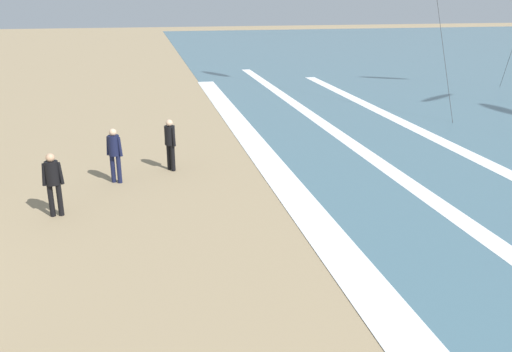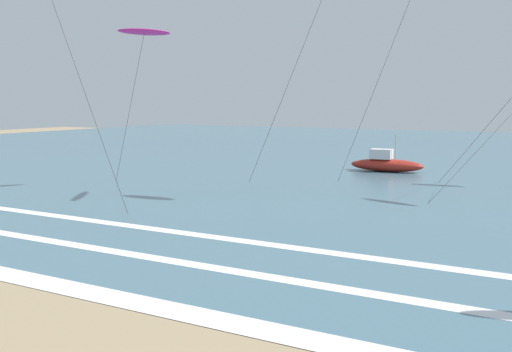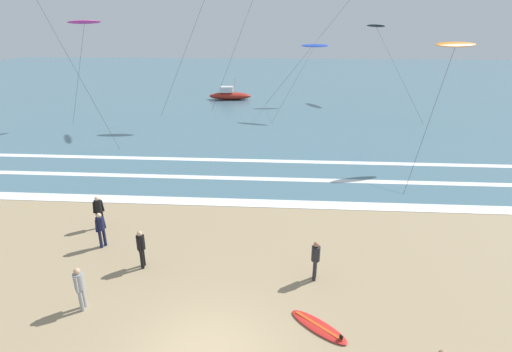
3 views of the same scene
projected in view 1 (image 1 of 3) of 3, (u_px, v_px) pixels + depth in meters
The scene contains 5 objects.
wave_foam_shoreline at pixel (329, 239), 12.00m from camera, with size 45.57×0.97×0.01m, color white.
wave_foam_mid_break at pixel (503, 249), 11.50m from camera, with size 58.01×0.58×0.01m, color white.
surfer_mid_group at pixel (170, 140), 16.38m from camera, with size 0.47×0.36×1.60m.
surfer_left_near at pixel (114, 151), 15.30m from camera, with size 0.32×0.49×1.60m.
surfer_left_far at pixel (53, 179), 12.97m from camera, with size 0.32×0.51×1.60m.
Camera 1 is at (9.70, 6.52, 5.21)m, focal length 37.85 mm.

